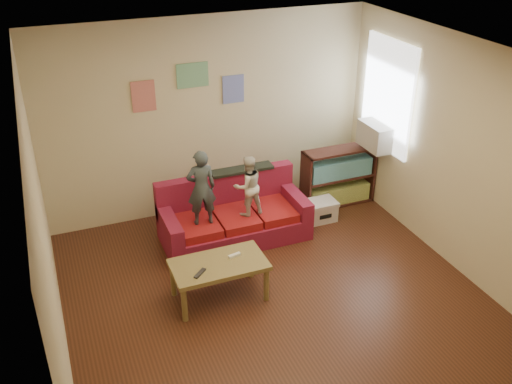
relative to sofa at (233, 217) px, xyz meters
name	(u,v)px	position (x,y,z in m)	size (l,w,h in m)	color
room_shell	(286,201)	(0.00, -1.60, 1.07)	(4.52, 5.02, 2.72)	#4A2516
sofa	(233,217)	(0.00, 0.00, 0.00)	(1.87, 0.86, 0.82)	maroon
child_a	(201,188)	(-0.45, -0.16, 0.60)	(0.35, 0.23, 0.97)	#343D41
child_b	(248,186)	(0.15, -0.16, 0.51)	(0.39, 0.30, 0.79)	silver
coffee_table	(219,268)	(-0.58, -1.16, 0.12)	(1.04, 0.57, 0.47)	olive
remote	(200,273)	(-0.83, -1.28, 0.20)	(0.18, 0.05, 0.02)	black
game_controller	(234,255)	(-0.38, -1.11, 0.20)	(0.14, 0.04, 0.03)	silver
bookshelf	(338,179)	(1.70, 0.28, 0.10)	(1.06, 0.32, 0.85)	#3A1A14
window	(388,95)	(2.22, 0.05, 1.36)	(0.04, 1.08, 1.48)	white
ac_unit	(376,136)	(2.10, 0.05, 0.80)	(0.28, 0.55, 0.35)	#B7B2A3
artwork_left	(144,96)	(-0.85, 0.88, 1.47)	(0.30, 0.01, 0.40)	#D87266
artwork_center	(192,75)	(-0.20, 0.88, 1.67)	(0.42, 0.01, 0.32)	#72B27F
artwork_right	(233,89)	(0.35, 0.88, 1.42)	(0.30, 0.01, 0.38)	#727FCC
file_box	(320,210)	(1.26, -0.06, -0.13)	(0.42, 0.32, 0.29)	silver
tissue	(300,230)	(0.85, -0.26, -0.23)	(0.09, 0.09, 0.09)	white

